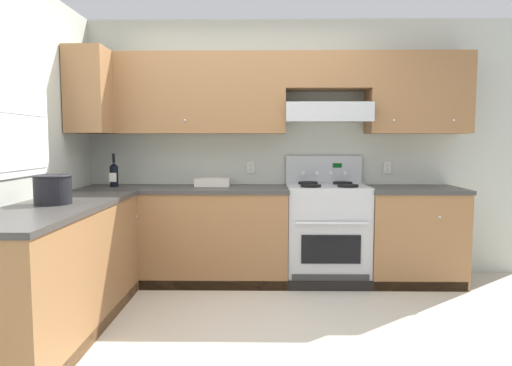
{
  "coord_description": "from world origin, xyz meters",
  "views": [
    {
      "loc": [
        0.19,
        -3.11,
        1.35
      ],
      "look_at": [
        0.13,
        0.7,
        1.0
      ],
      "focal_mm": 32.32,
      "sensor_mm": 36.0,
      "label": 1
    }
  ],
  "objects_px": {
    "stove": "(327,232)",
    "wine_bottle": "(114,174)",
    "bowl": "(213,183)",
    "bucket": "(53,189)"
  },
  "relations": [
    {
      "from": "wine_bottle",
      "to": "bucket",
      "type": "relative_size",
      "value": 1.21
    },
    {
      "from": "stove",
      "to": "bucket",
      "type": "height_order",
      "value": "stove"
    },
    {
      "from": "stove",
      "to": "wine_bottle",
      "type": "bearing_deg",
      "value": 179.52
    },
    {
      "from": "stove",
      "to": "bucket",
      "type": "distance_m",
      "value": 2.46
    },
    {
      "from": "bowl",
      "to": "bucket",
      "type": "relative_size",
      "value": 1.28
    },
    {
      "from": "bucket",
      "to": "wine_bottle",
      "type": "bearing_deg",
      "value": 88.52
    },
    {
      "from": "stove",
      "to": "wine_bottle",
      "type": "height_order",
      "value": "wine_bottle"
    },
    {
      "from": "wine_bottle",
      "to": "stove",
      "type": "bearing_deg",
      "value": -0.48
    },
    {
      "from": "bowl",
      "to": "stove",
      "type": "bearing_deg",
      "value": -5.77
    },
    {
      "from": "wine_bottle",
      "to": "bowl",
      "type": "bearing_deg",
      "value": 5.74
    }
  ]
}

